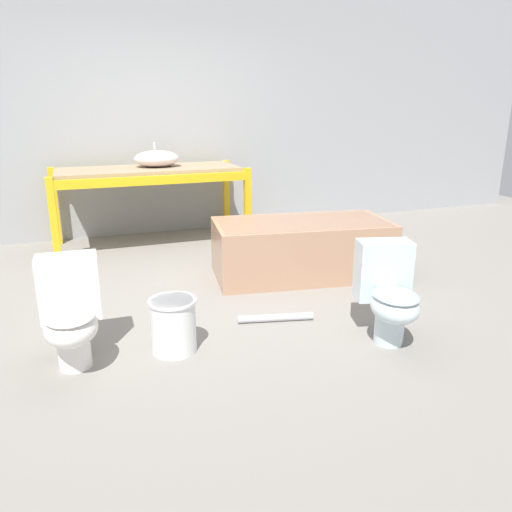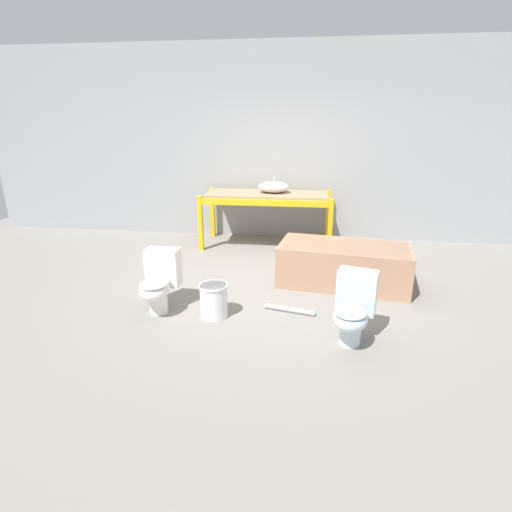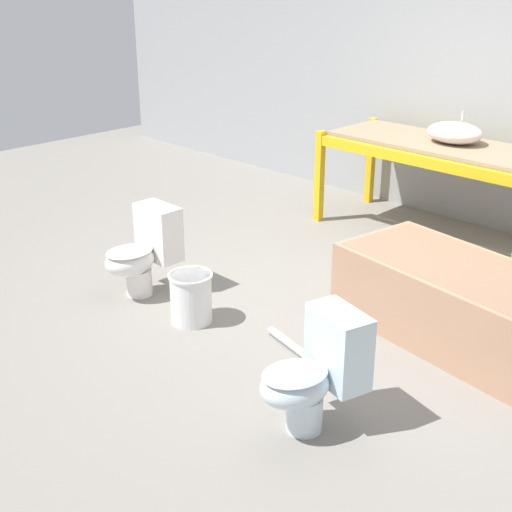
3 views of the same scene
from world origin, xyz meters
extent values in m
plane|color=gray|center=(0.00, 0.00, 0.00)|extent=(12.00, 12.00, 0.00)
cube|color=#9EA0A3|center=(0.00, 2.27, 1.60)|extent=(10.80, 0.08, 3.20)
cube|color=yellow|center=(-1.27, 1.26, 0.44)|extent=(0.07, 0.07, 0.87)
cube|color=yellow|center=(0.75, 1.26, 0.44)|extent=(0.07, 0.07, 0.87)
cube|color=yellow|center=(-1.27, 2.08, 0.44)|extent=(0.07, 0.07, 0.87)
cube|color=yellow|center=(0.75, 2.08, 0.44)|extent=(0.07, 0.07, 0.87)
cube|color=yellow|center=(-0.26, 1.26, 0.79)|extent=(2.02, 0.06, 0.09)
cube|color=yellow|center=(-0.26, 2.08, 0.79)|extent=(2.02, 0.06, 0.09)
cube|color=#998466|center=(-0.26, 1.67, 0.86)|extent=(1.95, 0.74, 0.04)
ellipsoid|color=silver|center=(-0.15, 1.72, 0.96)|extent=(0.50, 0.40, 0.18)
cylinder|color=silver|center=(-0.15, 1.83, 1.10)|extent=(0.02, 0.02, 0.08)
cube|color=tan|center=(0.88, 0.12, 0.26)|extent=(1.69, 1.00, 0.52)
cube|color=#977056|center=(0.88, 0.12, 0.41)|extent=(1.60, 0.91, 0.22)
cylinder|color=white|center=(-1.15, -0.96, 0.10)|extent=(0.20, 0.20, 0.20)
ellipsoid|color=white|center=(-1.15, -1.03, 0.29)|extent=(0.32, 0.39, 0.21)
ellipsoid|color=beige|center=(-1.15, -1.03, 0.37)|extent=(0.30, 0.37, 0.03)
cube|color=white|center=(-1.15, -0.76, 0.45)|extent=(0.37, 0.21, 0.41)
cylinder|color=silver|center=(0.84, -1.35, 0.10)|extent=(0.20, 0.20, 0.20)
ellipsoid|color=silver|center=(0.82, -1.42, 0.29)|extent=(0.40, 0.45, 0.21)
ellipsoid|color=#9FAFB7|center=(0.82, -1.42, 0.37)|extent=(0.38, 0.43, 0.03)
cube|color=silver|center=(0.90, -1.15, 0.45)|extent=(0.40, 0.29, 0.41)
cylinder|color=white|center=(-0.54, -0.97, 0.18)|extent=(0.29, 0.29, 0.36)
cylinder|color=white|center=(-0.54, -0.97, 0.35)|extent=(0.31, 0.31, 0.02)
cylinder|color=#B7B7BC|center=(0.26, -0.77, 0.03)|extent=(0.56, 0.18, 0.06)
camera|label=1|loc=(-1.06, -3.91, 1.55)|focal=35.00mm
camera|label=2|loc=(0.40, -4.71, 1.97)|focal=28.00mm
camera|label=3|loc=(2.91, -3.80, 2.34)|focal=50.00mm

